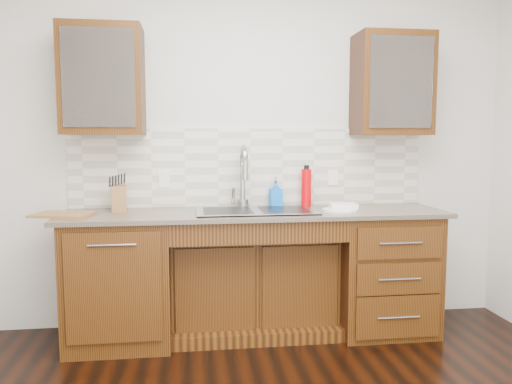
{
  "coord_description": "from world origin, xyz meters",
  "views": [
    {
      "loc": [
        -0.45,
        -2.05,
        1.43
      ],
      "look_at": [
        0.0,
        1.4,
        1.05
      ],
      "focal_mm": 35.0,
      "sensor_mm": 36.0,
      "label": 1
    }
  ],
  "objects": [
    {
      "name": "cup_right_b",
      "position": [
        1.12,
        1.58,
        1.77
      ],
      "size": [
        0.09,
        0.09,
        0.08
      ],
      "primitive_type": "imported",
      "rotation": [
        0.0,
        0.0,
        0.02
      ],
      "color": "silver",
      "rests_on": "upper_cabinet_right"
    },
    {
      "name": "water_bottle",
      "position": [
        0.42,
        1.66,
        1.05
      ],
      "size": [
        0.1,
        0.1,
        0.28
      ],
      "primitive_type": "cylinder",
      "rotation": [
        0.0,
        0.0,
        0.39
      ],
      "color": "#CA0005",
      "rests_on": "countertop"
    },
    {
      "name": "filter_tap",
      "position": [
        0.18,
        1.65,
        1.03
      ],
      "size": [
        0.02,
        0.02,
        0.24
      ],
      "primitive_type": "cylinder",
      "color": "#999993",
      "rests_on": "countertop"
    },
    {
      "name": "base_cabinet_left",
      "position": [
        -0.95,
        1.44,
        0.44
      ],
      "size": [
        0.7,
        0.62,
        0.88
      ],
      "primitive_type": "cube",
      "color": "#593014",
      "rests_on": "ground"
    },
    {
      "name": "soap_bottle",
      "position": [
        0.18,
        1.65,
        1.01
      ],
      "size": [
        0.1,
        0.1,
        0.2
      ],
      "primitive_type": "imported",
      "rotation": [
        0.0,
        0.0,
        0.09
      ],
      "color": "blue",
      "rests_on": "countertop"
    },
    {
      "name": "faucet",
      "position": [
        -0.07,
        1.64,
        1.11
      ],
      "size": [
        0.04,
        0.04,
        0.4
      ],
      "primitive_type": "cylinder",
      "color": "#999993",
      "rests_on": "countertop"
    },
    {
      "name": "plate",
      "position": [
        0.6,
        1.36,
        0.92
      ],
      "size": [
        0.32,
        0.32,
        0.01
      ],
      "primitive_type": "cylinder",
      "rotation": [
        0.0,
        0.0,
        -0.33
      ],
      "color": "white",
      "rests_on": "countertop"
    },
    {
      "name": "outlet_left",
      "position": [
        -0.65,
        1.73,
        1.12
      ],
      "size": [
        0.08,
        0.01,
        0.12
      ],
      "primitive_type": "cube",
      "color": "white",
      "rests_on": "backsplash"
    },
    {
      "name": "base_cabinet_center",
      "position": [
        0.0,
        1.53,
        0.35
      ],
      "size": [
        1.2,
        0.44,
        0.7
      ],
      "primitive_type": "cube",
      "color": "#593014",
      "rests_on": "ground"
    },
    {
      "name": "upper_cabinet_left",
      "position": [
        -1.05,
        1.58,
        1.83
      ],
      "size": [
        0.55,
        0.34,
        0.75
      ],
      "primitive_type": "cube",
      "color": "#593014",
      "rests_on": "wall_back"
    },
    {
      "name": "cup_left_a",
      "position": [
        -1.09,
        1.58,
        1.78
      ],
      "size": [
        0.16,
        0.16,
        0.11
      ],
      "primitive_type": "imported",
      "rotation": [
        0.0,
        0.0,
        0.22
      ],
      "color": "white",
      "rests_on": "upper_cabinet_left"
    },
    {
      "name": "cup_left_b",
      "position": [
        -1.0,
        1.58,
        1.78
      ],
      "size": [
        0.12,
        0.12,
        0.1
      ],
      "primitive_type": "imported",
      "rotation": [
        0.0,
        0.0,
        -0.08
      ],
      "color": "silver",
      "rests_on": "upper_cabinet_left"
    },
    {
      "name": "cutting_board",
      "position": [
        -1.31,
        1.39,
        0.92
      ],
      "size": [
        0.43,
        0.35,
        0.02
      ],
      "primitive_type": "cube",
      "rotation": [
        0.0,
        0.0,
        -0.26
      ],
      "color": "brown",
      "rests_on": "countertop"
    },
    {
      "name": "dish_towel",
      "position": [
        0.64,
        1.42,
        0.94
      ],
      "size": [
        0.2,
        0.16,
        0.03
      ],
      "primitive_type": "cube",
      "rotation": [
        0.0,
        0.0,
        -0.08
      ],
      "color": "white",
      "rests_on": "plate"
    },
    {
      "name": "knife_block",
      "position": [
        -0.96,
        1.56,
        1.0
      ],
      "size": [
        0.13,
        0.18,
        0.18
      ],
      "primitive_type": "cube",
      "rotation": [
        0.0,
        0.0,
        0.17
      ],
      "color": "brown",
      "rests_on": "countertop"
    },
    {
      "name": "countertop",
      "position": [
        0.0,
        1.43,
        0.9
      ],
      "size": [
        2.7,
        0.65,
        0.03
      ],
      "primitive_type": "cube",
      "color": "#84705B",
      "rests_on": "base_cabinet_left"
    },
    {
      "name": "sink",
      "position": [
        0.0,
        1.41,
        0.83
      ],
      "size": [
        0.84,
        0.46,
        0.19
      ],
      "primitive_type": "cube",
      "color": "#9E9EA5",
      "rests_on": "countertop"
    },
    {
      "name": "cup_right_a",
      "position": [
        0.97,
        1.58,
        1.77
      ],
      "size": [
        0.14,
        0.14,
        0.09
      ],
      "primitive_type": "imported",
      "rotation": [
        0.0,
        0.0,
        -0.14
      ],
      "color": "silver",
      "rests_on": "upper_cabinet_right"
    },
    {
      "name": "base_cabinet_right",
      "position": [
        0.95,
        1.44,
        0.44
      ],
      "size": [
        0.7,
        0.62,
        0.88
      ],
      "primitive_type": "cube",
      "color": "#593014",
      "rests_on": "ground"
    },
    {
      "name": "outlet_right",
      "position": [
        0.65,
        1.73,
        1.12
      ],
      "size": [
        0.08,
        0.01,
        0.12
      ],
      "primitive_type": "cube",
      "color": "white",
      "rests_on": "backsplash"
    },
    {
      "name": "wall_back",
      "position": [
        0.0,
        1.8,
        1.35
      ],
      "size": [
        4.0,
        0.1,
        2.7
      ],
      "primitive_type": "cube",
      "color": "beige",
      "rests_on": "ground"
    },
    {
      "name": "backsplash",
      "position": [
        0.0,
        1.74,
        1.21
      ],
      "size": [
        2.7,
        0.02,
        0.59
      ],
      "primitive_type": "cube",
      "color": "beige",
      "rests_on": "wall_back"
    },
    {
      "name": "upper_cabinet_right",
      "position": [
        1.05,
        1.58,
        1.83
      ],
      "size": [
        0.55,
        0.34,
        0.75
      ],
      "primitive_type": "cube",
      "color": "#593014",
      "rests_on": "wall_back"
    }
  ]
}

